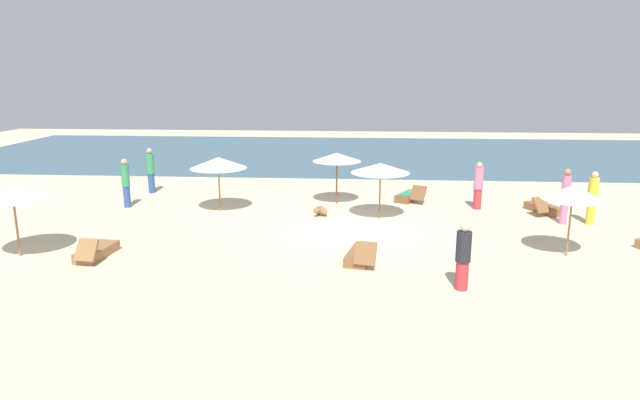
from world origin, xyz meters
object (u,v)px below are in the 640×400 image
umbrella_1 (573,192)px  dog (321,211)px  person_2 (126,182)px  person_5 (565,195)px  lounger_0 (409,196)px  lounger_3 (544,208)px  person_0 (463,257)px  lounger_1 (360,255)px  person_1 (592,198)px  umbrella_0 (380,168)px  umbrella_4 (337,157)px  lounger_2 (96,252)px  umbrella_2 (12,192)px  person_4 (478,185)px  person_3 (151,170)px  umbrella_3 (218,163)px

umbrella_1 → dog: 8.49m
person_2 → person_5: bearing=-4.4°
lounger_0 → lounger_3: bearing=-18.7°
person_2 → person_0: bearing=-32.9°
lounger_1 → person_0: (2.45, -1.85, 0.66)m
lounger_0 → person_1: person_1 is taller
lounger_0 → lounger_1: size_ratio=1.02×
umbrella_0 → person_1: 7.27m
umbrella_4 → lounger_1: (0.95, -6.72, -1.69)m
umbrella_0 → person_5: (6.30, -0.27, -0.82)m
umbrella_1 → lounger_2: bearing=-175.2°
dog → umbrella_4: bearing=75.4°
umbrella_2 → person_4: bearing=24.5°
lounger_0 → person_1: bearing=-28.1°
person_3 → person_5: 16.41m
umbrella_1 → lounger_0: size_ratio=1.18×
lounger_0 → lounger_2: 12.21m
person_3 → dog: person_3 is taller
umbrella_1 → lounger_3: umbrella_1 is taller
umbrella_2 → person_3: bearing=84.9°
person_1 → person_3: bearing=167.3°
lounger_3 → umbrella_4: bearing=173.5°
person_0 → person_5: 7.64m
umbrella_3 → lounger_0: bearing=17.1°
umbrella_1 → person_0: umbrella_1 is taller
umbrella_1 → lounger_3: (0.91, 4.94, -1.69)m
person_0 → umbrella_0: bearing=105.5°
dog → lounger_3: bearing=7.0°
person_3 → person_0: bearing=-41.0°
umbrella_2 → person_2: (0.74, 5.79, -0.90)m
umbrella_3 → lounger_1: 7.61m
umbrella_0 → umbrella_1: 6.39m
lounger_0 → person_1: size_ratio=0.95×
person_4 → umbrella_3: bearing=-174.1°
person_2 → umbrella_3: bearing=-4.8°
lounger_0 → lounger_3: size_ratio=0.99×
umbrella_1 → dog: bearing=151.9°
person_4 → person_5: size_ratio=0.94×
umbrella_1 → lounger_0: (-3.92, 6.58, -1.68)m
person_4 → person_3: bearing=172.1°
person_2 → person_3: bearing=89.7°
person_5 → person_4: bearing=142.6°
person_2 → lounger_3: bearing=1.0°
lounger_1 → lounger_2: size_ratio=1.01×
umbrella_0 → person_1: umbrella_0 is taller
umbrella_3 → person_3: (-3.71, 2.87, -0.84)m
person_3 → person_2: bearing=-90.3°
umbrella_3 → person_3: bearing=142.3°
umbrella_2 → person_5: (16.71, 4.55, -0.86)m
lounger_2 → person_5: 15.19m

